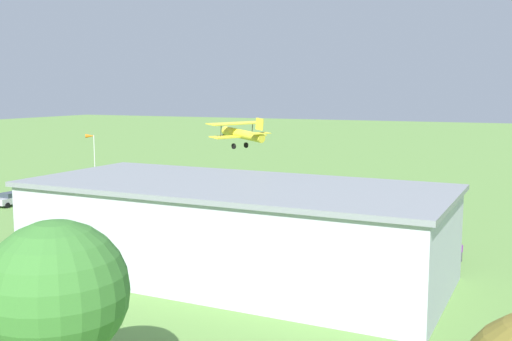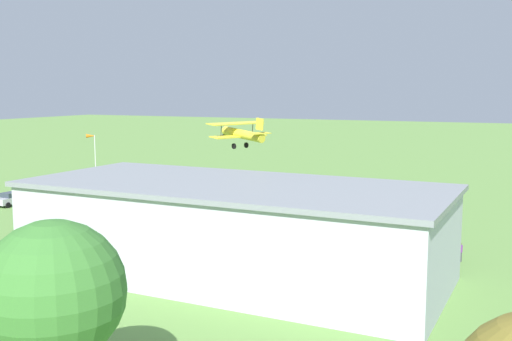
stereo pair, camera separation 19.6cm
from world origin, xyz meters
name	(u,v)px [view 1 (the left image)]	position (x,y,z in m)	size (l,w,h in m)	color
ground_plane	(308,205)	(0.00, 0.00, 0.00)	(400.00, 400.00, 0.00)	#608C42
hangar	(234,229)	(-4.47, 28.15, 3.39)	(30.61, 14.24, 6.77)	#B7BCC6
biplane	(241,133)	(6.46, 4.53, 8.51)	(7.17, 7.77, 3.60)	yellow
car_red	(151,214)	(11.18, 15.81, 0.86)	(2.15, 4.60, 1.68)	red
car_green	(98,209)	(17.83, 15.76, 0.84)	(2.07, 3.98, 1.63)	#1E6B38
car_black	(44,205)	(24.73, 16.35, 0.88)	(2.11, 4.03, 1.72)	black
car_silver	(12,198)	(31.15, 14.74, 0.82)	(2.01, 4.31, 1.58)	#B7B7BC
person_watching_takeoff	(430,245)	(-16.46, 16.20, 0.75)	(0.52, 0.52, 1.53)	beige
person_at_fence_line	(458,237)	(-18.27, 13.10, 0.84)	(0.42, 0.42, 1.69)	#B23333
person_by_parked_cars	(148,222)	(9.23, 19.11, 0.84)	(0.50, 0.50, 1.69)	#72338C
person_walking_on_apron	(439,249)	(-17.34, 17.74, 0.83)	(0.47, 0.47, 1.67)	#B23333
person_near_hangar_door	(460,252)	(-18.96, 17.60, 0.75)	(0.43, 0.43, 1.52)	#3F3F47
tree_by_windsock	(57,292)	(-6.96, 48.76, 5.45)	(5.73, 5.73, 8.34)	brown
windsock	(91,140)	(35.32, -4.46, 6.11)	(1.45, 1.29, 6.97)	silver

